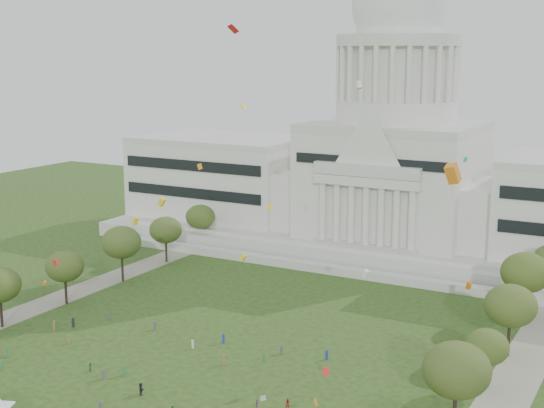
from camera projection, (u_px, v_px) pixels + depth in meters
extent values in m
cube|color=beige|center=(393.00, 239.00, 210.26)|extent=(160.00, 60.00, 4.00)
cube|color=beige|center=(346.00, 271.00, 182.08)|extent=(130.00, 3.00, 2.00)
cube|color=beige|center=(359.00, 258.00, 188.67)|extent=(140.00, 3.00, 5.00)
cube|color=silver|center=(223.00, 178.00, 232.86)|extent=(50.00, 34.00, 22.00)
cube|color=silver|center=(302.00, 197.00, 218.49)|extent=(12.00, 26.00, 16.00)
cube|color=silver|center=(491.00, 215.00, 192.98)|extent=(12.00, 26.00, 16.00)
cube|color=silver|center=(394.00, 183.00, 206.29)|extent=(44.00, 38.00, 28.00)
cube|color=silver|center=(367.00, 182.00, 188.48)|extent=(28.00, 3.00, 2.40)
cube|color=black|center=(191.00, 179.00, 217.68)|extent=(46.00, 0.40, 11.00)
cylinder|color=silver|center=(396.00, 111.00, 202.52)|extent=(32.00, 32.00, 6.00)
cylinder|color=silver|center=(397.00, 73.00, 200.58)|extent=(28.00, 28.00, 14.00)
cylinder|color=beige|center=(398.00, 41.00, 198.93)|extent=(32.40, 32.40, 3.00)
cylinder|color=silver|center=(399.00, 19.00, 197.86)|extent=(22.00, 22.00, 8.00)
ellipsoid|color=silver|center=(399.00, 3.00, 197.08)|extent=(25.00, 25.00, 26.20)
cube|color=gray|center=(40.00, 306.00, 160.24)|extent=(8.00, 160.00, 0.04)
cube|color=gray|center=(501.00, 405.00, 114.89)|extent=(8.00, 160.00, 0.04)
cylinder|color=black|center=(1.00, 314.00, 147.40)|extent=(0.56, 0.56, 5.47)
ellipsoid|color=#38481B|center=(457.00, 370.00, 104.02)|extent=(9.55, 9.55, 7.82)
cylinder|color=black|center=(66.00, 292.00, 161.25)|extent=(0.56, 0.56, 5.27)
ellipsoid|color=#394C1B|center=(65.00, 266.00, 160.17)|extent=(8.12, 8.12, 6.65)
cylinder|color=black|center=(485.00, 376.00, 120.01)|extent=(0.56, 0.56, 4.56)
ellipsoid|color=#3B4E1A|center=(487.00, 347.00, 119.07)|extent=(7.01, 7.01, 5.74)
cylinder|color=black|center=(122.00, 269.00, 177.09)|extent=(0.56, 0.56, 6.03)
ellipsoid|color=#38501D|center=(121.00, 242.00, 175.84)|extent=(9.29, 9.29, 7.60)
cylinder|color=black|center=(509.00, 340.00, 133.07)|extent=(0.56, 0.56, 5.97)
ellipsoid|color=#3E4E1E|center=(511.00, 306.00, 131.85)|extent=(9.19, 9.19, 7.52)
cylinder|color=black|center=(166.00, 252.00, 193.66)|extent=(0.56, 0.56, 5.41)
ellipsoid|color=#374A1C|center=(166.00, 230.00, 192.55)|extent=(8.33, 8.33, 6.81)
cylinder|color=black|center=(523.00, 305.00, 150.96)|extent=(0.56, 0.56, 6.37)
ellipsoid|color=#3B5117|center=(526.00, 273.00, 149.65)|extent=(9.82, 9.82, 8.03)
cylinder|color=black|center=(201.00, 237.00, 210.04)|extent=(0.56, 0.56, 5.32)
ellipsoid|color=#304816|center=(200.00, 217.00, 208.94)|extent=(8.19, 8.19, 6.70)
imported|color=#B21E1E|center=(288.00, 404.00, 113.57)|extent=(0.92, 0.84, 1.61)
imported|color=#26262B|center=(141.00, 389.00, 118.20)|extent=(1.94, 1.64, 2.00)
imported|color=#33723F|center=(91.00, 367.00, 127.07)|extent=(0.88, 0.81, 1.54)
imported|color=#994C8C|center=(257.00, 404.00, 113.42)|extent=(0.61, 0.96, 1.54)
cube|color=navy|center=(327.00, 355.00, 132.00)|extent=(0.46, 0.31, 1.66)
cube|color=#33723F|center=(8.00, 352.00, 133.02)|extent=(0.54, 0.61, 1.94)
cube|color=#4C4C51|center=(109.00, 316.00, 151.78)|extent=(0.45, 0.50, 1.59)
cube|color=#4C4C51|center=(155.00, 326.00, 146.06)|extent=(0.35, 0.49, 1.74)
cube|color=olive|center=(54.00, 326.00, 145.82)|extent=(0.55, 0.61, 1.94)
cube|color=#4C4C51|center=(282.00, 350.00, 134.30)|extent=(0.46, 0.36, 1.53)
cube|color=#33723F|center=(264.00, 358.00, 130.84)|extent=(0.37, 0.45, 1.45)
cube|color=silver|center=(193.00, 344.00, 136.93)|extent=(0.50, 0.47, 1.61)
cube|color=#33723F|center=(2.00, 364.00, 128.03)|extent=(0.48, 0.49, 1.59)
cube|color=#4C4C51|center=(100.00, 407.00, 112.49)|extent=(0.49, 0.36, 1.66)
cube|color=#33723F|center=(124.00, 371.00, 125.25)|extent=(0.33, 0.48, 1.71)
cube|color=olive|center=(224.00, 360.00, 129.56)|extent=(0.56, 0.57, 1.85)
cube|color=navy|center=(223.00, 338.00, 139.41)|extent=(0.40, 0.53, 1.80)
cube|color=#4C4C51|center=(103.00, 374.00, 123.92)|extent=(0.38, 0.50, 1.67)
cube|color=olive|center=(69.00, 340.00, 139.06)|extent=(0.49, 0.51, 1.65)
cube|color=#26262B|center=(73.00, 323.00, 147.55)|extent=(0.34, 0.51, 1.88)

